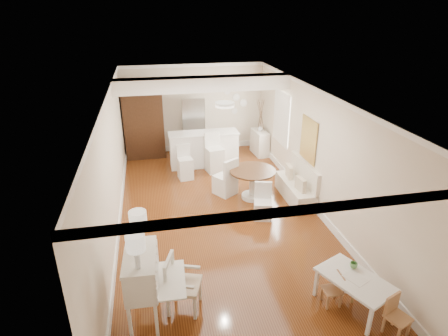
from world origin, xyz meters
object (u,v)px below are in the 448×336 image
object	(u,v)px
kids_chair_a	(332,290)
bar_stool_right	(214,153)
slip_chair_far	(225,176)
pantry_cabinet	(144,121)
kids_chair_c	(398,317)
fridge	(205,126)
gustavian_armchair	(184,284)
kids_chair_b	(345,286)
slip_chair_near	(263,202)
kids_table	(353,292)
dining_table	(252,184)
breakfast_counter	(204,149)
secretary_bureau	(143,287)
bar_stool_left	(185,163)
sideboard	(260,143)

from	to	relation	value
kids_chair_a	bar_stool_right	xyz separation A→B (m)	(-0.91, 5.57, 0.28)
slip_chair_far	pantry_cabinet	world-z (taller)	pantry_cabinet
slip_chair_far	kids_chair_c	bearing A→B (deg)	74.40
slip_chair_far	fridge	distance (m)	3.04
gustavian_armchair	kids_chair_b	size ratio (longest dim) A/B	1.72
slip_chair_near	kids_table	bearing A→B (deg)	-63.46
dining_table	slip_chair_near	size ratio (longest dim) A/B	1.38
slip_chair_near	breakfast_counter	size ratio (longest dim) A/B	0.40
fridge	slip_chair_near	bearing A→B (deg)	-81.57
breakfast_counter	fridge	size ratio (longest dim) A/B	1.14
kids_chair_c	fridge	world-z (taller)	fridge
secretary_bureau	breakfast_counter	bearing A→B (deg)	75.54
kids_chair_a	kids_chair_c	size ratio (longest dim) A/B	0.89
secretary_bureau	kids_chair_c	distance (m)	3.76
slip_chair_near	bar_stool_left	world-z (taller)	bar_stool_left
slip_chair_near	kids_chair_b	bearing A→B (deg)	-63.59
kids_chair_a	pantry_cabinet	xyz separation A→B (m)	(-2.84, 7.18, 0.86)
secretary_bureau	gustavian_armchair	bearing A→B (deg)	9.99
kids_chair_b	slip_chair_near	size ratio (longest dim) A/B	0.67
kids_table	kids_chair_a	xyz separation A→B (m)	(-0.30, 0.12, 0.01)
kids_table	pantry_cabinet	size ratio (longest dim) A/B	0.49
pantry_cabinet	sideboard	bearing A→B (deg)	-8.54
kids_chair_c	slip_chair_near	bearing A→B (deg)	84.04
secretary_bureau	gustavian_armchair	world-z (taller)	secretary_bureau
kids_chair_b	sideboard	world-z (taller)	sideboard
kids_chair_a	kids_chair_b	distance (m)	0.26
sideboard	kids_chair_a	bearing A→B (deg)	-101.65
secretary_bureau	dining_table	bearing A→B (deg)	55.25
slip_chair_far	bar_stool_right	bearing A→B (deg)	-122.49
bar_stool_right	kids_chair_a	bearing A→B (deg)	-93.05
kids_chair_c	gustavian_armchair	bearing A→B (deg)	138.08
kids_chair_a	slip_chair_far	xyz separation A→B (m)	(-0.90, 4.14, 0.21)
gustavian_armchair	kids_table	world-z (taller)	gustavian_armchair
bar_stool_right	fridge	world-z (taller)	fridge
slip_chair_far	pantry_cabinet	size ratio (longest dim) A/B	0.43
gustavian_armchair	bar_stool_left	xyz separation A→B (m)	(0.54, 4.86, 0.01)
secretary_bureau	dining_table	size ratio (longest dim) A/B	1.05
slip_chair_far	sideboard	size ratio (longest dim) A/B	1.21
kids_chair_b	pantry_cabinet	size ratio (longest dim) A/B	0.24
gustavian_armchair	sideboard	bearing A→B (deg)	-7.39
kids_chair_c	breakfast_counter	bearing A→B (deg)	83.74
gustavian_armchair	kids_chair_a	xyz separation A→B (m)	(2.33, -0.39, -0.18)
kids_chair_c	breakfast_counter	world-z (taller)	breakfast_counter
dining_table	slip_chair_near	xyz separation A→B (m)	(-0.01, -0.95, 0.02)
slip_chair_far	sideboard	world-z (taller)	slip_chair_far
kids_chair_c	slip_chair_far	xyz separation A→B (m)	(-1.55, 4.90, 0.17)
kids_chair_a	slip_chair_near	size ratio (longest dim) A/B	0.70
kids_chair_c	breakfast_counter	xyz separation A→B (m)	(-1.80, 6.86, 0.19)
kids_chair_a	kids_chair_b	size ratio (longest dim) A/B	1.05
kids_chair_b	pantry_cabinet	bearing A→B (deg)	-156.67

